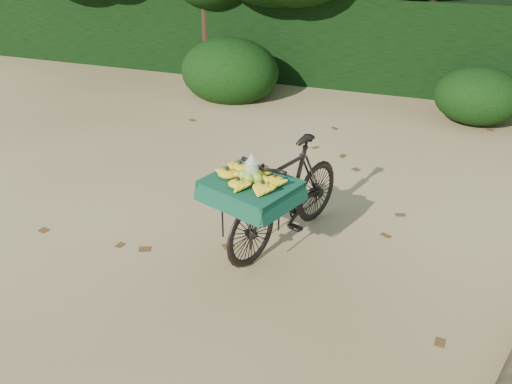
% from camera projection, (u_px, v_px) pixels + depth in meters
% --- Properties ---
extents(ground, '(80.00, 80.00, 0.00)m').
position_uv_depth(ground, '(335.00, 236.00, 6.21)').
color(ground, tan).
rests_on(ground, ground).
extents(vendor_bicycle, '(1.33, 2.05, 1.18)m').
position_uv_depth(vendor_bicycle, '(285.00, 194.00, 5.84)').
color(vendor_bicycle, black).
rests_on(vendor_bicycle, ground).
extents(hedge_backdrop, '(26.00, 1.80, 1.80)m').
position_uv_depth(hedge_backdrop, '(402.00, 40.00, 11.03)').
color(hedge_backdrop, black).
rests_on(hedge_backdrop, ground).
extents(bush_clumps, '(8.80, 1.70, 0.90)m').
position_uv_depth(bush_clumps, '(416.00, 93.00, 9.43)').
color(bush_clumps, black).
rests_on(bush_clumps, ground).
extents(leaf_litter, '(7.00, 7.30, 0.01)m').
position_uv_depth(leaf_litter, '(346.00, 209.00, 6.75)').
color(leaf_litter, '#523416').
rests_on(leaf_litter, ground).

